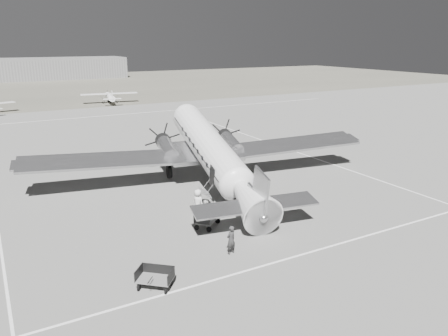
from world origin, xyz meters
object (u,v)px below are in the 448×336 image
(ramp_agent, at_px, (206,212))
(passenger, at_px, (198,202))
(ground_crew, at_px, (231,240))
(dc3_airliner, at_px, (212,154))
(light_plane_right, at_px, (110,98))
(baggage_cart_near, at_px, (207,219))
(baggage_cart_far, at_px, (155,279))
(hangar_main, at_px, (57,68))

(ramp_agent, height_order, passenger, passenger)
(ground_crew, distance_m, ramp_agent, 4.43)
(ground_crew, bearing_deg, ramp_agent, -112.00)
(dc3_airliner, relative_size, light_plane_right, 2.82)
(light_plane_right, height_order, ramp_agent, light_plane_right)
(baggage_cart_near, height_order, ramp_agent, ramp_agent)
(baggage_cart_far, bearing_deg, dc3_airliner, 92.68)
(baggage_cart_far, xyz_separation_m, passenger, (6.04, 7.59, 0.42))
(hangar_main, distance_m, ramp_agent, 127.95)
(dc3_airliner, height_order, passenger, dc3_airliner)
(passenger, bearing_deg, dc3_airliner, -59.57)
(baggage_cart_near, height_order, baggage_cart_far, baggage_cart_near)
(hangar_main, relative_size, ramp_agent, 23.98)
(hangar_main, relative_size, baggage_cart_near, 21.53)
(ramp_agent, bearing_deg, light_plane_right, -23.21)
(hangar_main, relative_size, ground_crew, 24.36)
(baggage_cart_far, relative_size, ground_crew, 1.07)
(hangar_main, height_order, light_plane_right, hangar_main)
(light_plane_right, xyz_separation_m, ground_crew, (-10.61, -65.92, -0.27))
(baggage_cart_far, relative_size, ramp_agent, 1.05)
(baggage_cart_near, bearing_deg, hangar_main, 45.31)
(hangar_main, xyz_separation_m, baggage_cart_near, (-10.82, -127.81, -2.75))
(dc3_airliner, distance_m, ground_crew, 12.15)
(hangar_main, height_order, passenger, hangar_main)
(light_plane_right, relative_size, ground_crew, 6.33)
(baggage_cart_near, bearing_deg, light_plane_right, 40.89)
(ground_crew, xyz_separation_m, passenger, (0.90, 6.23, 0.08))
(dc3_airliner, xyz_separation_m, ground_crew, (-4.58, -11.06, -2.07))
(baggage_cart_far, distance_m, ground_crew, 5.32)
(ramp_agent, bearing_deg, dc3_airliner, -44.87)
(light_plane_right, xyz_separation_m, passenger, (-9.71, -59.68, -0.19))
(light_plane_right, relative_size, baggage_cart_far, 5.92)
(hangar_main, bearing_deg, dc3_airliner, -93.21)
(hangar_main, distance_m, ground_crew, 132.38)
(ground_crew, bearing_deg, passenger, -112.63)
(dc3_airliner, distance_m, light_plane_right, 55.22)
(hangar_main, xyz_separation_m, ramp_agent, (-10.76, -127.48, -2.42))
(light_plane_right, xyz_separation_m, baggage_cart_near, (-10.08, -61.86, -0.58))
(light_plane_right, bearing_deg, dc3_airliner, -87.98)
(dc3_airliner, bearing_deg, hangar_main, 96.53)
(ground_crew, bearing_deg, baggage_cart_near, -111.82)
(hangar_main, distance_m, dc3_airliner, 121.00)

